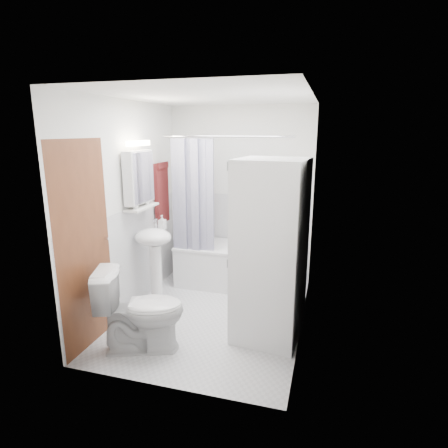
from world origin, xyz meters
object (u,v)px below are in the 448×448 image
(bathtub, at_px, (231,263))
(toilet, at_px, (141,310))
(washer_dryer, at_px, (270,252))
(sink, at_px, (154,249))

(bathtub, bearing_deg, toilet, -103.69)
(bathtub, distance_m, washer_dryer, 1.50)
(sink, height_order, toilet, sink)
(bathtub, height_order, washer_dryer, washer_dryer)
(sink, distance_m, washer_dryer, 1.49)
(washer_dryer, bearing_deg, sink, 172.26)
(bathtub, relative_size, toilet, 1.77)
(sink, bearing_deg, toilet, -71.74)
(toilet, bearing_deg, washer_dryer, -82.66)
(sink, relative_size, toilet, 1.27)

